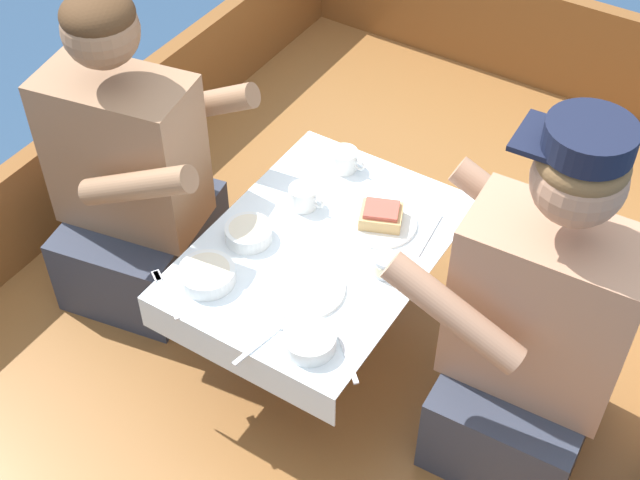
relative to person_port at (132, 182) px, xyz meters
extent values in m
plane|color=navy|center=(0.58, 0.06, -0.65)|extent=(60.00, 60.00, 0.00)
cube|color=brown|center=(0.58, 0.06, -0.51)|extent=(1.99, 3.11, 0.27)
cube|color=brown|center=(-0.39, 0.06, -0.21)|extent=(0.06, 3.11, 0.34)
cube|color=brown|center=(0.58, 1.59, -0.19)|extent=(1.87, 0.06, 0.39)
cylinder|color=#B2B2B7|center=(0.58, 0.06, -0.20)|extent=(0.07, 0.07, 0.37)
cube|color=brown|center=(0.58, 0.06, 0.00)|extent=(0.53, 0.74, 0.02)
cube|color=white|center=(0.58, 0.06, 0.01)|extent=(0.56, 0.77, 0.00)
cube|color=white|center=(0.58, -0.33, -0.04)|extent=(0.56, 0.00, 0.10)
cube|color=white|center=(0.58, 0.44, -0.04)|extent=(0.56, 0.00, 0.10)
cube|color=#333847|center=(-0.01, 0.00, -0.25)|extent=(0.43, 0.50, 0.26)
cube|color=#936B4C|center=(-0.01, 0.00, 0.11)|extent=(0.43, 0.29, 0.46)
sphere|color=#936B4C|center=(-0.01, 0.00, 0.48)|extent=(0.19, 0.19, 0.19)
ellipsoid|color=#472D19|center=(-0.01, 0.00, 0.53)|extent=(0.18, 0.18, 0.11)
cylinder|color=#936B4C|center=(0.11, 0.20, 0.18)|extent=(0.34, 0.13, 0.21)
cylinder|color=#936B4C|center=(0.18, -0.15, 0.18)|extent=(0.34, 0.13, 0.21)
cube|color=#333847|center=(1.17, 0.07, -0.25)|extent=(0.38, 0.46, 0.26)
cube|color=tan|center=(1.17, 0.07, 0.11)|extent=(0.41, 0.24, 0.47)
sphere|color=tan|center=(1.17, 0.07, 0.50)|extent=(0.19, 0.19, 0.19)
ellipsoid|color=brown|center=(1.17, 0.07, 0.54)|extent=(0.18, 0.18, 0.11)
cylinder|color=tan|center=(1.02, -0.11, 0.19)|extent=(0.34, 0.09, 0.21)
cylinder|color=tan|center=(1.01, 0.25, 0.19)|extent=(0.34, 0.09, 0.21)
cylinder|color=black|center=(1.17, 0.07, 0.60)|extent=(0.18, 0.18, 0.06)
cube|color=black|center=(1.08, 0.07, 0.57)|extent=(0.11, 0.14, 0.01)
cylinder|color=white|center=(0.67, 0.21, 0.02)|extent=(0.19, 0.19, 0.01)
cylinder|color=white|center=(0.63, -0.09, 0.02)|extent=(0.20, 0.20, 0.01)
cube|color=tan|center=(0.67, 0.21, 0.04)|extent=(0.13, 0.12, 0.04)
cube|color=#B74C3D|center=(0.67, 0.21, 0.06)|extent=(0.11, 0.10, 0.01)
cylinder|color=white|center=(0.41, -0.19, 0.03)|extent=(0.14, 0.14, 0.04)
cylinder|color=beige|center=(0.41, -0.19, 0.04)|extent=(0.12, 0.12, 0.02)
cylinder|color=white|center=(0.73, -0.23, 0.03)|extent=(0.12, 0.12, 0.04)
cylinder|color=beige|center=(0.73, -0.23, 0.04)|extent=(0.10, 0.10, 0.02)
cylinder|color=white|center=(0.41, -0.02, 0.03)|extent=(0.12, 0.12, 0.04)
cylinder|color=beige|center=(0.41, -0.02, 0.04)|extent=(0.10, 0.10, 0.02)
cylinder|color=white|center=(0.47, 0.35, 0.04)|extent=(0.08, 0.08, 0.06)
torus|color=white|center=(0.52, 0.35, 0.05)|extent=(0.04, 0.01, 0.04)
cylinder|color=#3D2314|center=(0.47, 0.35, 0.06)|extent=(0.07, 0.07, 0.01)
cylinder|color=white|center=(0.46, 0.16, 0.04)|extent=(0.07, 0.07, 0.06)
torus|color=white|center=(0.51, 0.16, 0.05)|extent=(0.04, 0.01, 0.04)
cylinder|color=#3D2314|center=(0.46, 0.16, 0.06)|extent=(0.06, 0.06, 0.01)
cylinder|color=silver|center=(0.77, 0.07, 0.04)|extent=(0.06, 0.06, 0.05)
cylinder|color=beige|center=(0.77, 0.07, 0.04)|extent=(0.07, 0.07, 0.03)
cube|color=silver|center=(0.63, -0.29, 0.01)|extent=(0.04, 0.17, 0.00)
ellipsoid|color=silver|center=(0.65, -0.22, 0.02)|extent=(0.04, 0.02, 0.01)
cube|color=silver|center=(0.36, -0.29, 0.01)|extent=(0.15, 0.10, 0.00)
cube|color=silver|center=(0.30, -0.25, 0.01)|extent=(0.04, 0.04, 0.00)
cube|color=silver|center=(0.80, 0.24, 0.01)|extent=(0.03, 0.17, 0.00)
cube|color=silver|center=(0.82, -0.21, 0.01)|extent=(0.13, 0.13, 0.00)
camera|label=1|loc=(1.44, -1.30, 1.64)|focal=50.00mm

